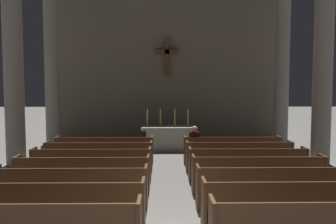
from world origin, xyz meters
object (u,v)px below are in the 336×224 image
Objects in this scene: pew_left_row_5 at (92,164)px; column_right_third at (282,74)px; pew_left_row_6 at (99,156)px; pew_left_row_4 at (83,174)px; lone_worshipper at (194,143)px; column_right_second at (323,70)px; column_left_third at (52,74)px; pew_left_row_2 at (55,205)px; pew_left_row_7 at (105,150)px; candlestick_outer_left at (147,121)px; pew_right_row_2 at (291,204)px; candlestick_inner_left at (160,121)px; column_left_second at (13,70)px; pew_right_row_5 at (247,164)px; altar at (168,138)px; pew_right_row_3 at (272,186)px; candlestick_inner_right at (175,121)px; candlestick_outer_right at (188,121)px; pew_right_row_6 at (239,156)px; pew_right_row_4 at (258,174)px; pew_right_row_7 at (232,150)px; pew_left_row_3 at (71,187)px.

column_right_third is at bearing 35.16° from pew_left_row_5.
pew_left_row_4 is at bearing -90.00° from pew_left_row_6.
column_right_third reaches higher than lone_worshipper.
column_left_third is at bearing 158.76° from column_right_second.
pew_left_row_6 is (0.00, 4.51, 0.00)m from pew_left_row_2.
candlestick_outer_left reaches higher than pew_left_row_7.
pew_left_row_2 is 8.89m from column_right_second.
pew_left_row_2 is 4.46m from pew_right_row_2.
column_left_second is at bearing -142.88° from candlestick_inner_left.
pew_right_row_5 is 1.53× the size of altar.
altar is (4.87, -0.33, -2.66)m from column_left_third.
candlestick_inner_right reaches higher than pew_right_row_3.
pew_left_row_2 is 8.32m from candlestick_inner_left.
pew_left_row_6 and pew_left_row_7 have the same top height.
candlestick_inner_left reaches higher than pew_left_row_7.
candlestick_inner_left reaches higher than pew_right_row_3.
pew_left_row_6 is 4.55× the size of candlestick_outer_right.
altar reaches higher than pew_right_row_6.
pew_right_row_6 is at bearing -41.40° from lone_worshipper.
pew_left_row_2 is 0.51× the size of column_left_third.
candlestick_outer_left is (-3.08, 5.80, 0.77)m from pew_right_row_4.
pew_left_row_7 is 2.89m from candlestick_outer_left.
pew_left_row_6 is 4.99m from pew_right_row_4.
column_right_second is 4.82m from lone_worshipper.
pew_right_row_5 is at bearing -90.00° from pew_right_row_7.
column_left_second is (-2.65, 1.21, 2.72)m from pew_left_row_5.
column_left_third is at bearing 107.52° from pew_left_row_2.
column_right_second is 2.98× the size of altar.
candlestick_inner_left reaches higher than pew_left_row_2.
column_right_third is (2.65, 8.38, 2.72)m from pew_right_row_2.
candlestick_inner_right reaches higher than pew_left_row_6.
lone_worshipper is at bearing -63.15° from candlestick_inner_left.
lone_worshipper is (1.76, -2.38, -0.56)m from candlestick_outer_left.
column_left_second is at bearing -144.61° from altar.
candlestick_inner_left is 1.00× the size of candlestick_outer_right.
pew_left_row_2 is 6.34m from pew_right_row_6.
column_left_second reaches higher than candlestick_outer_right.
pew_left_row_5 is (0.00, 1.13, 0.00)m from pew_left_row_4.
pew_right_row_3 is 1.53× the size of altar.
pew_right_row_2 is 8.48m from candlestick_inner_left.
candlestick_outer_left is (-3.08, 6.93, 0.77)m from pew_right_row_3.
column_right_second is at bearing 60.06° from pew_right_row_2.
column_right_second reaches higher than pew_right_row_4.
column_right_third is 5.42m from lone_worshipper.
column_left_third is at bearing 144.84° from pew_right_row_5.
pew_left_row_2 is 2.55× the size of lone_worshipper.
pew_right_row_6 is 2.55× the size of lone_worshipper.
candlestick_outer_left is at bearing 40.71° from column_left_second.
pew_left_row_5 is at bearing 90.00° from pew_left_row_3.
pew_left_row_6 and pew_right_row_6 have the same top height.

